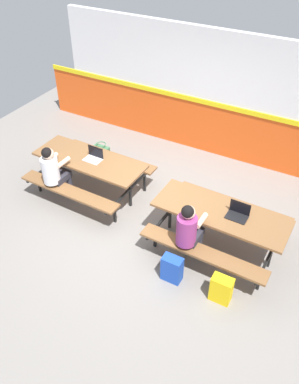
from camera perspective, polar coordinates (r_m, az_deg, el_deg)
The scene contains 11 objects.
ground_plane at distance 7.05m, azimuth -0.71°, elevation -4.36°, with size 10.00×10.00×0.02m, color gray.
accent_backdrop at distance 8.40m, azimuth 8.57°, elevation 13.22°, with size 8.00×0.14×2.60m.
picnic_table_left at distance 7.45m, azimuth -8.47°, elevation 3.65°, with size 2.11×1.59×0.74m.
picnic_table_right at distance 6.33m, azimuth 9.99°, elevation -3.92°, with size 2.11×1.59×0.74m.
student_nearer at distance 7.24m, azimuth -13.47°, elevation 3.07°, with size 0.37×0.53×1.21m.
student_further at distance 5.92m, azimuth 5.59°, elevation -5.27°, with size 0.37×0.53×1.21m.
laptop_silver at distance 7.31m, azimuth -7.94°, elevation 4.96°, with size 0.32×0.23×0.22m.
laptop_dark at distance 6.17m, azimuth 12.47°, elevation -3.04°, with size 0.32×0.23×0.22m.
backpack_dark at distance 6.03m, azimuth 3.25°, elevation -10.84°, with size 0.30×0.22×0.44m.
tote_bag_bright at distance 8.48m, azimuth -6.81°, elevation 5.47°, with size 0.34×0.21×0.43m.
satchel_spare at distance 5.88m, azimuth 10.20°, elevation -13.45°, with size 0.30×0.22×0.44m.
Camera 1 is at (2.57, -4.47, 4.80)m, focal length 37.46 mm.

